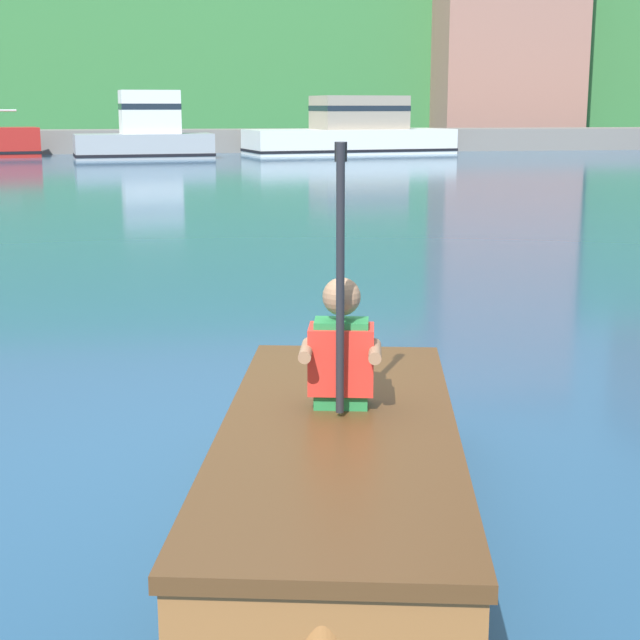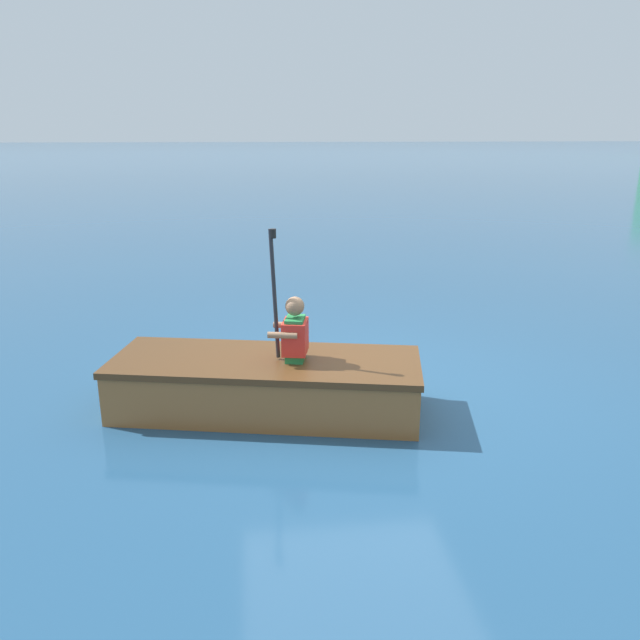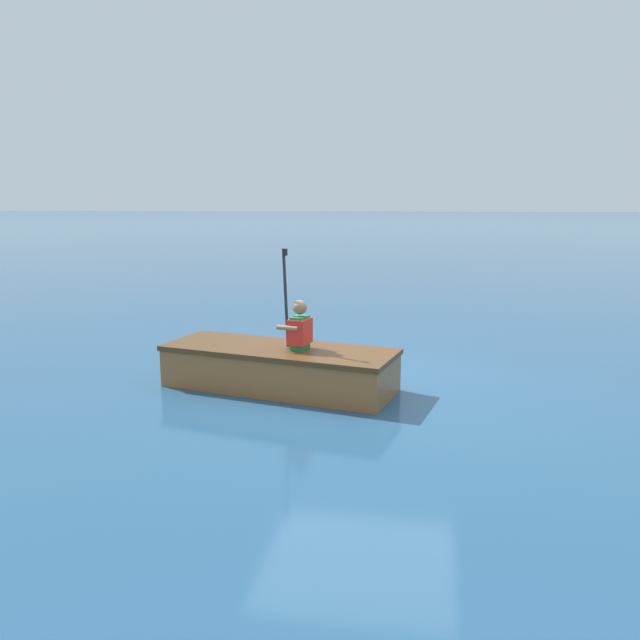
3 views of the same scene
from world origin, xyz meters
The scene contains 3 objects.
ground_plane centered at (0.00, 0.00, 0.00)m, with size 300.00×300.00×0.00m, color navy.
rowboat_foreground centered at (0.40, -0.99, 0.29)m, with size 1.58×2.97×0.51m.
person_paddler centered at (0.47, -0.69, 0.78)m, with size 0.40×0.39×1.18m.
Camera 2 is at (5.74, -1.07, 2.49)m, focal length 35.00 mm.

